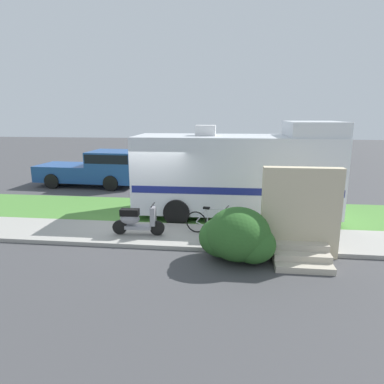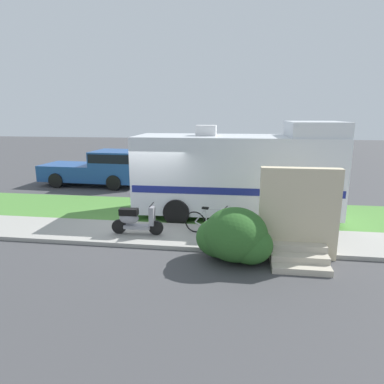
# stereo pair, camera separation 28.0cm
# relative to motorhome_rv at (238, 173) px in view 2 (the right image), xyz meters

# --- Properties ---
(ground_plane) EXTENTS (80.00, 80.00, 0.00)m
(ground_plane) POSITION_rel_motorhome_rv_xyz_m (-2.99, -1.20, -1.65)
(ground_plane) COLOR #424244
(sidewalk) EXTENTS (24.00, 2.00, 0.12)m
(sidewalk) POSITION_rel_motorhome_rv_xyz_m (-2.99, -2.40, -1.59)
(sidewalk) COLOR #9E9B93
(sidewalk) RESTS_ON ground
(grass_strip) EXTENTS (24.00, 3.40, 0.08)m
(grass_strip) POSITION_rel_motorhome_rv_xyz_m (-2.99, 0.30, -1.61)
(grass_strip) COLOR #4C8438
(grass_strip) RESTS_ON ground
(motorhome_rv) EXTENTS (7.12, 2.65, 3.46)m
(motorhome_rv) POSITION_rel_motorhome_rv_xyz_m (0.00, 0.00, 0.00)
(motorhome_rv) COLOR silver
(motorhome_rv) RESTS_ON ground
(scooter) EXTENTS (1.60, 0.50, 0.97)m
(scooter) POSITION_rel_motorhome_rv_xyz_m (-3.06, -2.60, -1.07)
(scooter) COLOR black
(scooter) RESTS_ON ground
(bicycle) EXTENTS (1.67, 0.58, 0.89)m
(bicycle) POSITION_rel_motorhome_rv_xyz_m (-0.77, -2.33, -1.15)
(bicycle) COLOR black
(bicycle) RESTS_ON ground
(pickup_truck_near) EXTENTS (5.30, 2.38, 1.84)m
(pickup_truck_near) POSITION_rel_motorhome_rv_xyz_m (-7.11, 4.62, -0.66)
(pickup_truck_near) COLOR #1E478C
(pickup_truck_near) RESTS_ON ground
(porch_steps) EXTENTS (2.00, 1.26, 2.40)m
(porch_steps) POSITION_rel_motorhome_rv_xyz_m (1.59, -3.50, -0.68)
(porch_steps) COLOR #BCB29E
(porch_steps) RESTS_ON ground
(bush_by_porch) EXTENTS (1.96, 1.47, 1.39)m
(bush_by_porch) POSITION_rel_motorhome_rv_xyz_m (-0.04, -3.89, -0.99)
(bush_by_porch) COLOR #2D6026
(bush_by_porch) RESTS_ON ground
(bottle_green) EXTENTS (0.06, 0.06, 0.25)m
(bottle_green) POSITION_rel_motorhome_rv_xyz_m (1.56, -2.38, -1.42)
(bottle_green) COLOR navy
(bottle_green) RESTS_ON ground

